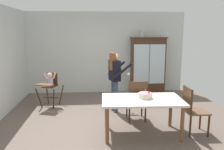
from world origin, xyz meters
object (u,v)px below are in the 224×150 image
object	(u,v)px
birthday_cake	(145,95)
dining_chair_far_side	(137,98)
adult_person	(115,75)
china_cabinet	(148,65)
dining_table	(142,103)
dining_chair_right_end	(192,107)
high_chair_with_toddler	(50,83)
ceramic_vase	(142,33)

from	to	relation	value
birthday_cake	dining_chair_far_side	bearing A→B (deg)	93.59
adult_person	birthday_cake	distance (m)	1.44
china_cabinet	adult_person	distance (m)	2.15
adult_person	dining_table	xyz separation A→B (m)	(0.41, -1.39, -0.32)
china_cabinet	dining_chair_right_end	bearing A→B (deg)	-87.38
adult_person	dining_table	size ratio (longest dim) A/B	0.95
high_chair_with_toddler	dining_chair_right_end	world-z (taller)	dining_chair_right_end
dining_table	dining_chair_far_side	size ratio (longest dim) A/B	1.68
dining_chair_far_side	dining_table	bearing A→B (deg)	86.28
china_cabinet	birthday_cake	xyz separation A→B (m)	(-0.79, -3.08, -0.15)
dining_table	birthday_cake	distance (m)	0.17
birthday_cake	dining_chair_right_end	size ratio (longest dim) A/B	0.29
high_chair_with_toddler	dining_table	xyz separation A→B (m)	(2.15, -1.94, -0.01)
china_cabinet	birthday_cake	size ratio (longest dim) A/B	6.71
ceramic_vase	china_cabinet	bearing A→B (deg)	-1.00
adult_person	birthday_cake	bearing A→B (deg)	-177.66
birthday_cake	dining_chair_right_end	xyz separation A→B (m)	(0.93, -0.09, -0.24)
dining_table	dining_chair_right_end	bearing A→B (deg)	-2.44
ceramic_vase	dining_chair_far_side	world-z (taller)	ceramic_vase
china_cabinet	ceramic_vase	world-z (taller)	ceramic_vase
adult_person	ceramic_vase	bearing A→B (deg)	-48.57
dining_table	china_cabinet	bearing A→B (deg)	74.63
high_chair_with_toddler	dining_table	size ratio (longest dim) A/B	0.59
ceramic_vase	dining_chair_far_side	size ratio (longest dim) A/B	0.28
adult_person	dining_chair_far_side	world-z (taller)	adult_person
high_chair_with_toddler	dining_table	distance (m)	2.90
dining_table	dining_chair_far_side	bearing A→B (deg)	87.21
dining_table	dining_chair_far_side	xyz separation A→B (m)	(0.03, 0.68, -0.09)
dining_table	dining_chair_right_end	size ratio (longest dim) A/B	1.68
adult_person	dining_chair_right_end	bearing A→B (deg)	-152.73
birthday_cake	dining_chair_far_side	xyz separation A→B (m)	(-0.04, 0.63, -0.24)
china_cabinet	dining_table	xyz separation A→B (m)	(-0.86, -3.13, -0.30)
dining_chair_far_side	adult_person	bearing A→B (deg)	-59.18
china_cabinet	birthday_cake	distance (m)	3.19
birthday_cake	dining_chair_right_end	world-z (taller)	dining_chair_right_end
ceramic_vase	adult_person	distance (m)	2.28
dining_chair_right_end	ceramic_vase	bearing A→B (deg)	7.45
high_chair_with_toddler	dining_chair_right_end	distance (m)	3.73
high_chair_with_toddler	birthday_cake	world-z (taller)	high_chair_with_toddler
dining_table	ceramic_vase	bearing A→B (deg)	78.34
adult_person	dining_chair_right_end	xyz separation A→B (m)	(1.41, -1.43, -0.41)
ceramic_vase	high_chair_with_toddler	xyz separation A→B (m)	(-2.80, -1.20, -1.34)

